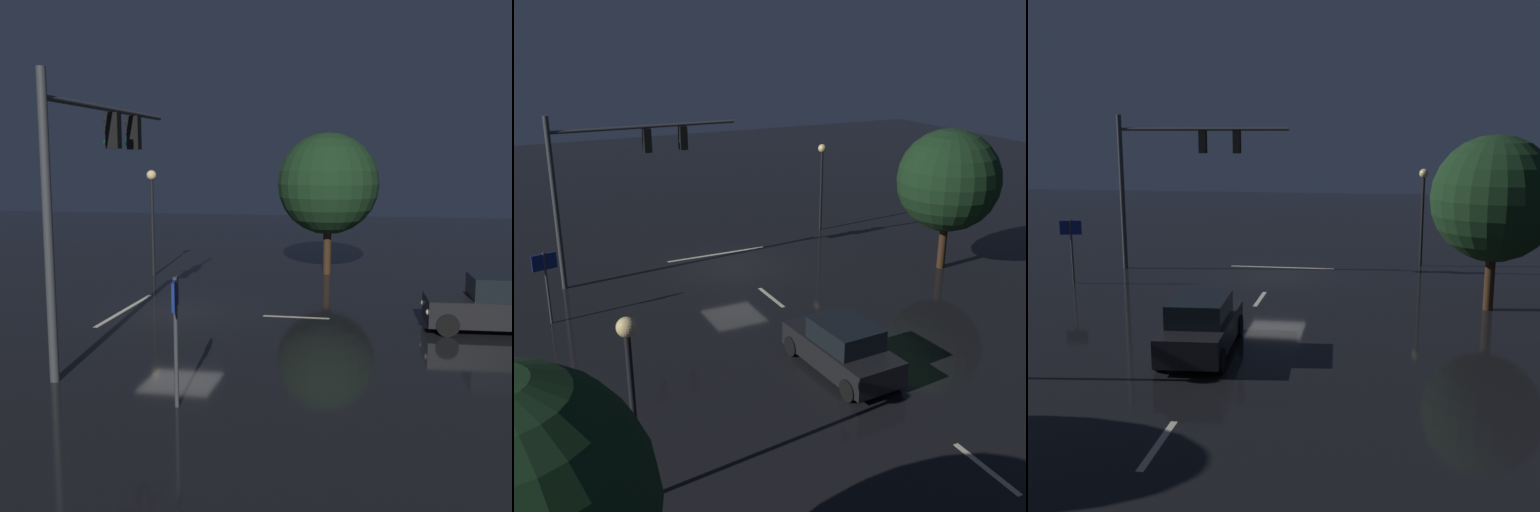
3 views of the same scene
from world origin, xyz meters
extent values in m
plane|color=black|center=(0.00, 0.00, 0.00)|extent=(80.00, 80.00, 0.00)
cylinder|color=#383A3D|center=(7.40, -0.77, 3.60)|extent=(0.22, 0.22, 7.20)
cylinder|color=#383A3D|center=(3.45, -0.77, 6.54)|extent=(7.89, 0.14, 0.14)
cube|color=black|center=(3.45, -0.77, 5.97)|extent=(0.32, 0.36, 1.00)
sphere|color=black|center=(3.45, -0.96, 6.29)|extent=(0.20, 0.20, 0.20)
sphere|color=black|center=(3.45, -0.96, 5.97)|extent=(0.20, 0.20, 0.20)
sphere|color=#19F24C|center=(3.45, -0.96, 5.65)|extent=(0.20, 0.20, 0.20)
cube|color=black|center=(1.88, -0.77, 5.97)|extent=(0.32, 0.36, 1.00)
sphere|color=black|center=(1.88, -0.96, 6.29)|extent=(0.20, 0.20, 0.20)
sphere|color=black|center=(1.88, -0.96, 5.97)|extent=(0.20, 0.20, 0.20)
sphere|color=#19F24C|center=(1.88, -0.96, 5.65)|extent=(0.20, 0.20, 0.20)
cube|color=beige|center=(0.00, 4.00, 0.00)|extent=(0.16, 2.20, 0.01)
cube|color=beige|center=(0.00, 10.00, 0.00)|extent=(0.16, 2.20, 0.01)
cube|color=beige|center=(0.00, 16.00, 0.00)|extent=(0.16, 2.20, 0.01)
cube|color=beige|center=(0.00, -1.97, 0.00)|extent=(5.00, 0.16, 0.01)
cube|color=black|center=(0.62, 10.24, 0.62)|extent=(2.03, 4.39, 0.80)
cube|color=black|center=(0.61, 10.43, 1.36)|extent=(1.71, 2.18, 0.68)
cylinder|color=black|center=(1.55, 8.68, 0.34)|extent=(0.26, 0.69, 0.68)
cylinder|color=black|center=(-0.13, 8.59, 0.34)|extent=(0.26, 0.69, 0.68)
cylinder|color=black|center=(1.37, 11.88, 0.34)|extent=(0.26, 0.69, 0.68)
cylinder|color=black|center=(-0.30, 11.79, 0.34)|extent=(0.26, 0.69, 0.68)
sphere|color=#F9EFC6|center=(1.39, 8.15, 0.67)|extent=(0.20, 0.20, 0.20)
sphere|color=#F9EFC6|center=(0.09, 8.08, 0.67)|extent=(0.20, 0.20, 0.20)
cylinder|color=black|center=(-6.61, -3.27, 2.15)|extent=(0.14, 0.14, 4.30)
sphere|color=#F9D88C|center=(-6.61, -3.27, 4.48)|extent=(0.44, 0.44, 0.44)
cylinder|color=black|center=(8.00, 13.32, 2.13)|extent=(0.14, 0.14, 4.25)
sphere|color=#F9D88C|center=(8.00, 13.32, 4.43)|extent=(0.44, 0.44, 0.44)
cylinder|color=#383A3D|center=(8.42, 2.55, 1.39)|extent=(0.09, 0.09, 2.78)
cube|color=navy|center=(8.42, 2.55, 2.43)|extent=(0.89, 0.25, 0.60)
cylinder|color=#382314|center=(-8.57, 4.31, 1.20)|extent=(0.36, 0.36, 2.40)
sphere|color=#163319|center=(-8.57, 4.31, 4.09)|extent=(4.53, 4.53, 4.53)
camera|label=1|loc=(21.22, 6.67, 5.17)|focal=46.46mm
camera|label=2|loc=(10.58, 25.28, 10.20)|focal=44.28mm
camera|label=3|loc=(-4.38, 27.94, 6.47)|focal=45.07mm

